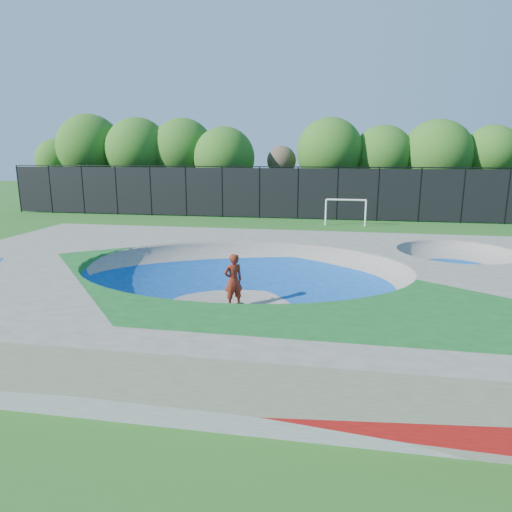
% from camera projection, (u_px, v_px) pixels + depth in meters
% --- Properties ---
extents(ground, '(120.00, 120.00, 0.00)m').
position_uv_depth(ground, '(244.00, 307.00, 15.40)').
color(ground, '#1D5517').
rests_on(ground, ground).
extents(skate_deck, '(22.00, 14.00, 1.50)m').
position_uv_depth(skate_deck, '(244.00, 286.00, 15.23)').
color(skate_deck, gray).
rests_on(skate_deck, ground).
extents(skater, '(0.80, 0.76, 1.84)m').
position_uv_depth(skater, '(233.00, 281.00, 15.27)').
color(skater, '#BB2F0E').
rests_on(skater, ground).
extents(skateboard, '(0.70, 0.72, 0.05)m').
position_uv_depth(skateboard, '(234.00, 306.00, 15.47)').
color(skateboard, black).
rests_on(skateboard, ground).
extents(soccer_goal, '(2.88, 0.12, 1.90)m').
position_uv_depth(soccer_goal, '(346.00, 207.00, 32.03)').
color(soccer_goal, white).
rests_on(soccer_goal, ground).
extents(fence, '(48.09, 0.09, 4.04)m').
position_uv_depth(fence, '(298.00, 192.00, 35.09)').
color(fence, black).
rests_on(fence, ground).
extents(treeline, '(53.12, 7.28, 8.52)m').
position_uv_depth(treeline, '(299.00, 153.00, 39.47)').
color(treeline, '#4B3625').
rests_on(treeline, ground).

